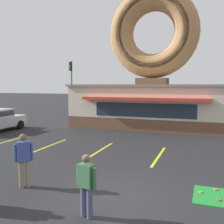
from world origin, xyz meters
name	(u,v)px	position (x,y,z in m)	size (l,w,h in m)	color
ground_plane	(112,198)	(0.00, 0.00, 0.00)	(160.00, 160.00, 0.00)	#232326
donut_shop_building	(152,80)	(-1.64, 13.94, 3.74)	(12.30, 6.75, 10.96)	brown
mini_donut_near_left	(200,192)	(2.44, 1.20, 0.05)	(0.13, 0.13, 0.04)	#D17F47
mini_donut_near_right	(218,200)	(2.94, 0.79, 0.05)	(0.13, 0.13, 0.04)	brown
mini_donut_mid_left	(215,189)	(2.88, 1.58, 0.05)	(0.13, 0.13, 0.04)	#A5724C
pedestrian_hooded_kid	(86,183)	(-0.22, -1.30, 0.89)	(0.58, 0.32, 1.62)	#474C66
pedestrian_leather_jacket_man	(24,157)	(-2.98, -0.21, 0.99)	(0.47, 0.43, 1.77)	#7F7056
traffic_light_pole	(71,81)	(-10.98, 17.60, 3.71)	(0.28, 0.47, 5.80)	#595B60
parking_stripe_far_left	(5,142)	(-8.50, 5.00, 0.00)	(0.12, 3.60, 0.01)	yellow
parking_stripe_left	(49,146)	(-5.50, 5.00, 0.00)	(0.12, 3.60, 0.01)	yellow
parking_stripe_mid_left	(100,151)	(-2.50, 5.00, 0.00)	(0.12, 3.60, 0.01)	yellow
parking_stripe_centre	(159,156)	(0.50, 5.00, 0.00)	(0.12, 3.60, 0.01)	yellow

